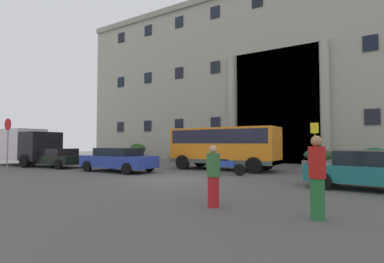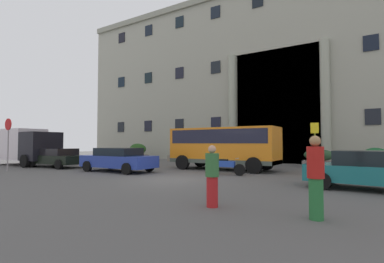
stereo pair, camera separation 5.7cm
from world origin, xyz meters
name	(u,v)px [view 1 (the left image)]	position (x,y,z in m)	size (l,w,h in m)	color
ground_plane	(169,181)	(0.00, 0.00, -0.06)	(80.00, 64.00, 0.12)	#52504E
office_building_facade	(272,80)	(0.00, 17.48, 7.98)	(41.06, 9.60, 15.96)	#9B9A8A
orange_minibus	(224,145)	(0.21, 5.50, 1.56)	(6.63, 2.55, 2.60)	orange
bus_stop_sign	(315,142)	(5.26, 6.96, 1.74)	(0.44, 0.08, 2.83)	#919E1F
hedge_planter_far_east	(179,154)	(-6.56, 10.48, 0.70)	(2.05, 0.77, 1.44)	gray
hedge_planter_entrance_left	(319,159)	(5.02, 10.42, 0.59)	(2.06, 0.88, 1.23)	gray
hedge_planter_entrance_right	(221,154)	(-2.57, 10.86, 0.75)	(1.88, 0.95, 1.55)	#706C57
hedge_planter_east	(375,159)	(8.25, 10.77, 0.66)	(1.49, 0.77, 1.37)	#6A635C
hedge_planter_west	(137,152)	(-11.63, 10.62, 0.78)	(2.15, 0.87, 1.61)	gray
parked_sedan_second	(58,157)	(-10.30, 1.20, 0.67)	(4.27, 2.22, 1.29)	black
white_taxi_kerbside	(372,170)	(7.88, 1.40, 0.72)	(4.40, 2.35, 1.39)	#1C696D
parked_hatchback_near	(118,159)	(-4.58, 1.30, 0.72)	(4.60, 2.08, 1.38)	#253A99
box_truck_side_street	(24,145)	(-14.21, 1.00, 1.51)	(6.15, 2.46, 2.71)	silver
motorcycle_far_end	(226,166)	(1.49, 2.97, 0.46)	(2.03, 0.55, 0.89)	black
stop_sign_side_street	(8,134)	(-10.33, -1.99, 2.19)	(0.70, 0.08, 3.12)	gray
pedestrian_woman_dark_dress	(213,176)	(4.27, -3.88, 0.81)	(0.36, 0.36, 1.61)	#B31C1E
pedestrian_man_crossing	(317,177)	(6.76, -3.77, 0.93)	(0.36, 0.36, 1.83)	#246A33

